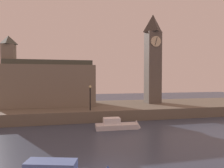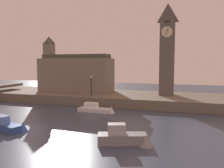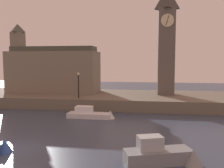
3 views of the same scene
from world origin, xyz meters
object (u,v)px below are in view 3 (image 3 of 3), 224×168
object	(u,v)px
clock_tower	(166,40)
parliament_hall	(52,70)
boat_ferry_white	(94,114)
streetlamp	(78,82)
boat_cruiser_grey	(164,155)

from	to	relation	value
clock_tower	parliament_hall	world-z (taller)	clock_tower
boat_ferry_white	streetlamp	bearing A→B (deg)	124.02
parliament_hall	boat_ferry_white	distance (m)	14.96
clock_tower	boat_cruiser_grey	bearing A→B (deg)	-93.86
boat_ferry_white	clock_tower	bearing A→B (deg)	50.78
clock_tower	streetlamp	distance (m)	14.25
streetlamp	parliament_hall	bearing A→B (deg)	134.76
streetlamp	boat_cruiser_grey	distance (m)	19.44
clock_tower	streetlamp	size ratio (longest dim) A/B	4.57
streetlamp	boat_cruiser_grey	xyz separation A→B (m)	(10.16, -16.28, -3.07)
clock_tower	boat_ferry_white	size ratio (longest dim) A/B	2.77
parliament_hall	streetlamp	size ratio (longest dim) A/B	4.11
clock_tower	parliament_hall	bearing A→B (deg)	178.71
parliament_hall	clock_tower	bearing A→B (deg)	-1.29
parliament_hall	streetlamp	world-z (taller)	parliament_hall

